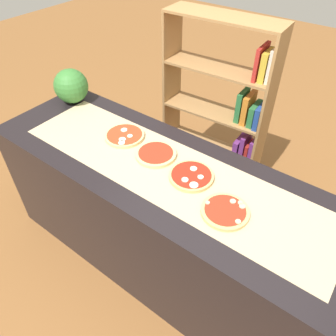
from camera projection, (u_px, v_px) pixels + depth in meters
ground_plane at (168, 260)px, 2.45m from camera, size 12.00×12.00×0.00m
counter at (168, 221)px, 2.15m from camera, size 2.37×0.75×0.90m
parchment_paper at (168, 171)px, 1.85m from camera, size 1.93×0.49×0.00m
pizza_mozzarella_0 at (125, 136)px, 2.08m from camera, size 0.25×0.25×0.03m
pizza_plain_1 at (156, 154)px, 1.94m from camera, size 0.25×0.25×0.02m
pizza_mozzarella_2 at (191, 176)px, 1.80m from camera, size 0.25×0.25×0.03m
pizza_mushroom_3 at (225, 211)px, 1.61m from camera, size 0.24×0.24×0.03m
watermelon at (71, 86)px, 2.35m from camera, size 0.24×0.24×0.24m
bookshelf at (227, 122)px, 2.62m from camera, size 0.86×0.30×1.47m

